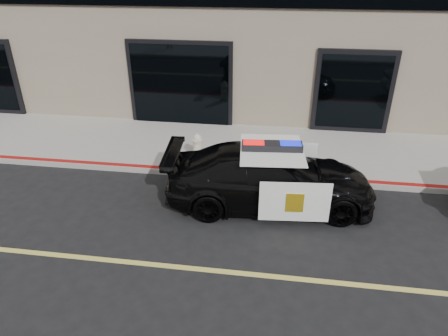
# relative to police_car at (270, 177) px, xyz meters

# --- Properties ---
(ground) EXTENTS (120.00, 120.00, 0.00)m
(ground) POSITION_rel_police_car_xyz_m (-2.15, -2.47, -0.70)
(ground) COLOR black
(ground) RESTS_ON ground
(sidewalk_n) EXTENTS (60.00, 3.50, 0.15)m
(sidewalk_n) POSITION_rel_police_car_xyz_m (-2.15, 2.78, -0.62)
(sidewalk_n) COLOR gray
(sidewalk_n) RESTS_ON ground
(police_car) EXTENTS (2.76, 5.10, 1.56)m
(police_car) POSITION_rel_police_car_xyz_m (0.00, 0.00, 0.00)
(police_car) COLOR black
(police_car) RESTS_ON ground
(fire_hydrant) EXTENTS (0.35, 0.48, 0.77)m
(fire_hydrant) POSITION_rel_police_car_xyz_m (-2.06, 1.74, -0.19)
(fire_hydrant) COLOR beige
(fire_hydrant) RESTS_ON sidewalk_n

